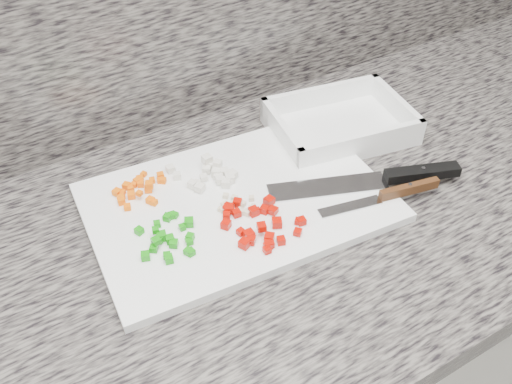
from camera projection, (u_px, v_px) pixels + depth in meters
countertop at (188, 260)px, 0.82m from camera, size 3.96×0.64×0.04m
cutting_board at (238, 202)px, 0.87m from camera, size 0.47×0.33×0.01m
carrot_pile at (138, 189)px, 0.87m from camera, size 0.09×0.08×0.02m
onion_pile at (213, 174)px, 0.89m from camera, size 0.09×0.09×0.02m
green_pepper_pile at (169, 237)px, 0.79m from camera, size 0.09×0.09×0.02m
red_pepper_pile at (257, 223)px, 0.81m from camera, size 0.11×0.12×0.02m
garlic_pile at (236, 205)px, 0.84m from camera, size 0.06×0.06×0.01m
chef_knife at (390, 177)px, 0.89m from camera, size 0.30×0.14×0.02m
paring_knife at (394, 193)px, 0.86m from camera, size 0.20×0.06×0.02m
tray at (340, 125)px, 1.00m from camera, size 0.26×0.21×0.05m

